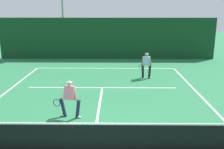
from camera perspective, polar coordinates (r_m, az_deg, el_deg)
The scene contains 7 objects.
court_line_baseline_far at distance 18.49m, azimuth -1.49°, elevation 1.41°, with size 9.94×0.10×0.01m, color white.
court_line_service at distance 14.02m, azimuth -2.19°, elevation -2.95°, with size 8.10×0.10×0.01m, color white.
court_line_centre at distance 10.94m, azimuth -3.04°, elevation -8.17°, with size 0.10×6.40×0.01m, color white.
tennis_net at distance 7.85m, azimuth -4.62°, elevation -13.89°, with size 10.89×0.09×1.07m.
player_near at distance 10.18m, azimuth -9.46°, elevation -5.14°, with size 1.01×0.83×1.53m.
player_far at distance 15.82m, azimuth 7.70°, elevation 2.27°, with size 0.86×0.85×1.60m.
back_fence_windscreen at distance 21.77m, azimuth -1.16°, elevation 8.05°, with size 18.26×0.12×3.47m, color #123C1F.
Camera 1 is at (0.70, -6.86, 4.25)m, focal length 40.83 mm.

